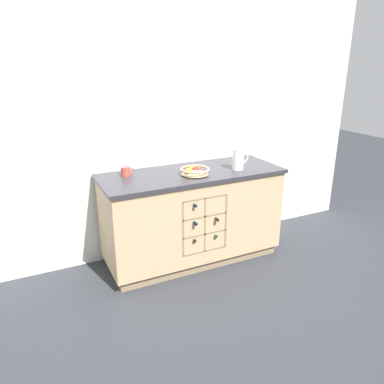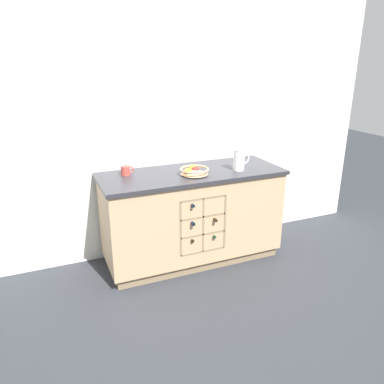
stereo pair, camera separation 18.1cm
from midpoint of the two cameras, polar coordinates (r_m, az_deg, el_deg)
ground_plane at (r=3.85m, az=1.37°, el=-9.97°), size 14.00×14.00×0.00m
back_wall at (r=3.75m, az=-0.87°, el=10.01°), size 4.40×0.06×2.55m
kitchen_island at (r=3.64m, az=1.44°, el=-3.68°), size 1.73×0.68×0.91m
fruit_bowl at (r=3.39m, az=1.84°, el=3.27°), size 0.27×0.27×0.08m
white_pitcher at (r=3.57m, az=8.65°, el=4.93°), size 0.17×0.11×0.20m
ceramic_mug at (r=3.42m, az=-8.56°, el=3.26°), size 0.12×0.08×0.08m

